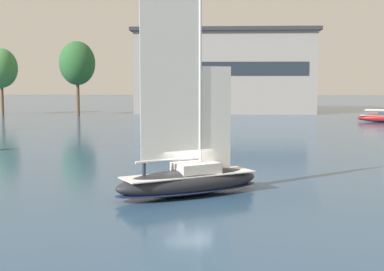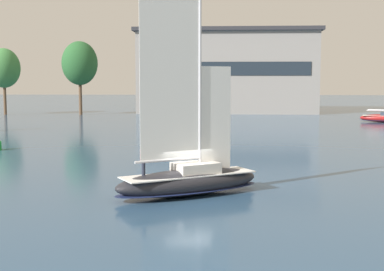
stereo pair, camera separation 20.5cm
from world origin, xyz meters
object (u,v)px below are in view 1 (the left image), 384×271
(tree_shore_left, at_px, (1,68))
(tree_shore_center, at_px, (77,63))
(sailboat_main, at_px, (189,178))
(sailboat_moored_mid_channel, at_px, (383,118))

(tree_shore_left, height_order, tree_shore_center, tree_shore_center)
(tree_shore_center, bearing_deg, sailboat_main, -70.18)
(tree_shore_center, xyz_separation_m, sailboat_moored_mid_channel, (50.37, -14.65, -8.64))
(sailboat_main, distance_m, sailboat_moored_mid_channel, 58.75)
(sailboat_moored_mid_channel, bearing_deg, sailboat_main, -116.39)
(tree_shore_center, xyz_separation_m, sailboat_main, (24.25, -67.27, -8.36))
(tree_shore_left, relative_size, sailboat_moored_mid_channel, 1.20)
(tree_shore_left, relative_size, tree_shore_center, 0.91)
(tree_shore_left, height_order, sailboat_moored_mid_channel, tree_shore_left)
(tree_shore_center, relative_size, sailboat_main, 1.12)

